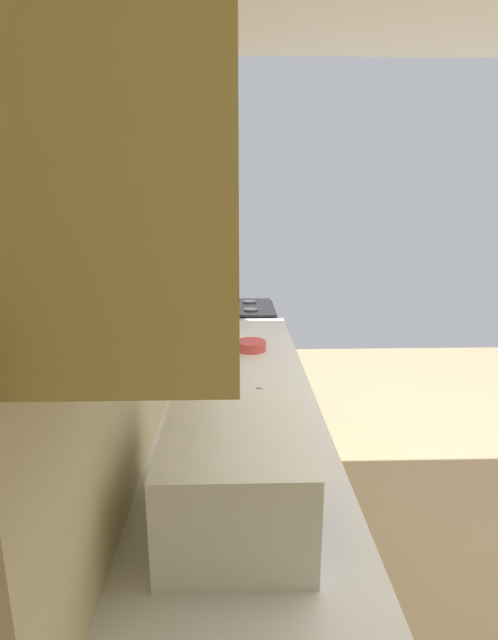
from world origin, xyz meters
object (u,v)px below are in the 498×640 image
at_px(microwave, 236,474).
at_px(kettle, 260,412).
at_px(oven_range, 236,360).
at_px(bowl, 251,345).

height_order(microwave, kettle, microwave).
relative_size(oven_range, bowl, 6.30).
bearing_deg(bowl, microwave, 176.52).
bearing_deg(bowl, kettle, 180.00).
relative_size(oven_range, kettle, 5.35).
xyz_separation_m(microwave, kettle, (0.52, -0.09, -0.07)).
bearing_deg(kettle, oven_range, 2.39).
distance_m(oven_range, kettle, 2.10).
height_order(oven_range, bowl, oven_range).
bearing_deg(kettle, bowl, 0.00).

